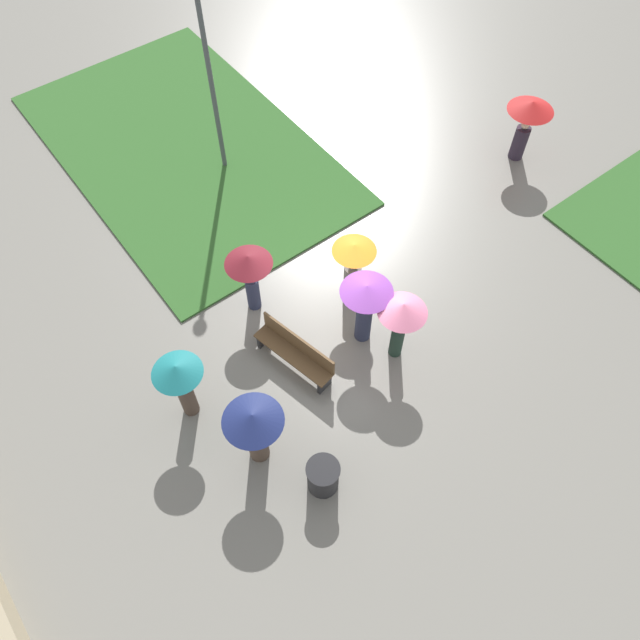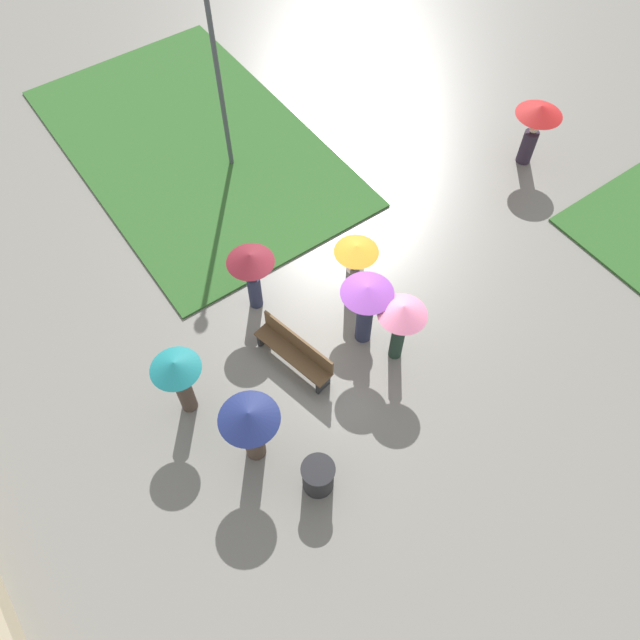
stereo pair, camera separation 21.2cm
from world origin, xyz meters
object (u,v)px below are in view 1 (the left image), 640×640
object	(u,v)px
lamp_post	(208,62)
crowd_person_pink	(402,316)
crowd_person_purple	(366,302)
crowd_person_maroon	(250,269)
trash_bin	(323,477)
crowd_person_teal	(180,379)
crowd_person_orange	(353,265)
lone_walker_near_lawn	(528,117)
park_bench	(295,351)
crowd_person_navy	(254,427)

from	to	relation	value
lamp_post	crowd_person_pink	world-z (taller)	lamp_post
crowd_person_pink	crowd_person_purple	distance (m)	0.83
crowd_person_maroon	crowd_person_pink	size ratio (longest dim) A/B	0.96
lamp_post	crowd_person_maroon	bearing A→B (deg)	-24.12
trash_bin	crowd_person_teal	distance (m)	3.26
trash_bin	crowd_person_purple	bearing A→B (deg)	128.14
crowd_person_maroon	crowd_person_orange	bearing A→B (deg)	167.16
crowd_person_purple	crowd_person_orange	xyz separation A→B (m)	(-1.01, 0.50, -0.17)
crowd_person_orange	crowd_person_purple	bearing A→B (deg)	-109.50
crowd_person_pink	crowd_person_maroon	bearing A→B (deg)	121.39
trash_bin	lone_walker_near_lawn	world-z (taller)	lone_walker_near_lawn
crowd_person_teal	lone_walker_near_lawn	bearing A→B (deg)	168.04
lamp_post	crowd_person_orange	distance (m)	5.78
park_bench	trash_bin	bearing A→B (deg)	-37.61
crowd_person_teal	crowd_person_navy	xyz separation A→B (m)	(1.64, 0.58, -0.03)
park_bench	lone_walker_near_lawn	size ratio (longest dim) A/B	1.11
crowd_person_maroon	crowd_person_navy	world-z (taller)	crowd_person_navy
crowd_person_teal	crowd_person_navy	bearing A→B (deg)	91.32
crowd_person_purple	crowd_person_navy	bearing A→B (deg)	-20.02
trash_bin	crowd_person_pink	xyz separation A→B (m)	(-1.39, 3.04, 1.01)
park_bench	crowd_person_teal	xyz separation A→B (m)	(-0.41, -2.37, 0.82)
lamp_post	crowd_person_navy	world-z (taller)	lamp_post
lamp_post	lone_walker_near_lawn	bearing A→B (deg)	55.45
crowd_person_maroon	crowd_person_pink	world-z (taller)	crowd_person_pink
crowd_person_navy	crowd_person_purple	world-z (taller)	crowd_person_purple
crowd_person_purple	crowd_person_orange	world-z (taller)	crowd_person_purple
crowd_person_orange	crowd_person_maroon	bearing A→B (deg)	156.82
park_bench	lone_walker_near_lawn	xyz separation A→B (m)	(-1.61, 8.58, 0.85)
park_bench	trash_bin	distance (m)	2.75
crowd_person_teal	crowd_person_orange	xyz separation A→B (m)	(-0.27, 4.44, -0.17)
crowd_person_teal	crowd_person_purple	xyz separation A→B (m)	(0.74, 3.94, 0.00)
trash_bin	park_bench	bearing A→B (deg)	154.76
crowd_person_teal	crowd_person_pink	distance (m)	4.50
lamp_post	crowd_person_purple	xyz separation A→B (m)	(6.43, -0.49, -1.83)
crowd_person_navy	lone_walker_near_lawn	size ratio (longest dim) A/B	1.00
crowd_person_pink	trash_bin	bearing A→B (deg)	-155.01
trash_bin	crowd_person_purple	xyz separation A→B (m)	(-2.16, 2.75, 0.90)
trash_bin	crowd_person_navy	bearing A→B (deg)	-153.83
crowd_person_pink	park_bench	bearing A→B (deg)	150.05
crowd_person_maroon	crowd_person_purple	size ratio (longest dim) A/B	0.96
park_bench	crowd_person_navy	distance (m)	2.31
crowd_person_pink	crowd_person_orange	xyz separation A→B (m)	(-1.77, 0.20, -0.28)
crowd_person_maroon	crowd_person_navy	size ratio (longest dim) A/B	0.99
crowd_person_teal	crowd_person_pink	xyz separation A→B (m)	(1.50, 4.24, 0.12)
park_bench	crowd_person_navy	size ratio (longest dim) A/B	1.11
crowd_person_maroon	crowd_person_navy	distance (m)	3.59
trash_bin	crowd_person_navy	distance (m)	1.64
park_bench	crowd_person_teal	world-z (taller)	crowd_person_teal
crowd_person_navy	crowd_person_orange	size ratio (longest dim) A/B	1.00
lamp_post	trash_bin	world-z (taller)	lamp_post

